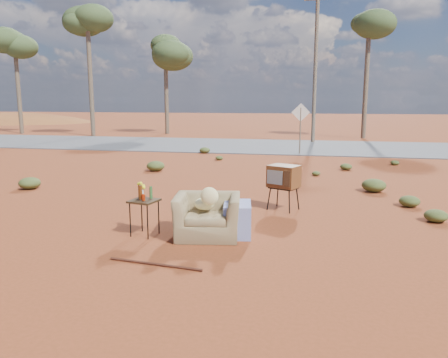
# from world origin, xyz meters

# --- Properties ---
(ground) EXTENTS (140.00, 140.00, 0.00)m
(ground) POSITION_xyz_m (0.00, 0.00, 0.00)
(ground) COLOR maroon
(ground) RESTS_ON ground
(highway) EXTENTS (140.00, 7.00, 0.04)m
(highway) POSITION_xyz_m (0.00, 15.00, 0.02)
(highway) COLOR #565659
(highway) RESTS_ON ground
(dirt_mound) EXTENTS (26.00, 18.00, 2.00)m
(dirt_mound) POSITION_xyz_m (-30.00, 34.00, 0.00)
(dirt_mound) COLOR brown
(dirt_mound) RESTS_ON ground
(armchair) EXTENTS (1.39, 1.03, 0.97)m
(armchair) POSITION_xyz_m (0.49, 0.04, 0.45)
(armchair) COLOR olive
(armchair) RESTS_ON ground
(tv_unit) EXTENTS (0.74, 0.68, 0.96)m
(tv_unit) POSITION_xyz_m (1.54, 2.14, 0.72)
(tv_unit) COLOR black
(tv_unit) RESTS_ON ground
(side_table) EXTENTS (0.52, 0.52, 0.90)m
(side_table) POSITION_xyz_m (-0.70, -0.13, 0.65)
(side_table) COLOR #332412
(side_table) RESTS_ON ground
(rusty_bar) EXTENTS (1.44, 0.20, 0.04)m
(rusty_bar) POSITION_xyz_m (-0.00, -1.46, 0.02)
(rusty_bar) COLOR #481F13
(rusty_bar) RESTS_ON ground
(road_sign) EXTENTS (0.78, 0.06, 2.19)m
(road_sign) POSITION_xyz_m (1.50, 12.00, 1.50)
(road_sign) COLOR brown
(road_sign) RESTS_ON ground
(eucalyptus_far_left) EXTENTS (3.20, 3.20, 7.10)m
(eucalyptus_far_left) POSITION_xyz_m (-18.00, 20.00, 5.94)
(eucalyptus_far_left) COLOR brown
(eucalyptus_far_left) RESTS_ON ground
(eucalyptus_left) EXTENTS (3.20, 3.20, 8.10)m
(eucalyptus_left) POSITION_xyz_m (-12.00, 19.00, 6.92)
(eucalyptus_left) COLOR brown
(eucalyptus_left) RESTS_ON ground
(eucalyptus_near_left) EXTENTS (3.20, 3.20, 6.60)m
(eucalyptus_near_left) POSITION_xyz_m (-8.00, 22.00, 5.45)
(eucalyptus_near_left) COLOR brown
(eucalyptus_near_left) RESTS_ON ground
(eucalyptus_center) EXTENTS (3.20, 3.20, 7.60)m
(eucalyptus_center) POSITION_xyz_m (5.00, 21.00, 6.43)
(eucalyptus_center) COLOR brown
(eucalyptus_center) RESTS_ON ground
(utility_pole_center) EXTENTS (1.40, 0.20, 8.00)m
(utility_pole_center) POSITION_xyz_m (2.00, 17.50, 4.15)
(utility_pole_center) COLOR brown
(utility_pole_center) RESTS_ON ground
(scrub_patch) EXTENTS (17.49, 8.07, 0.33)m
(scrub_patch) POSITION_xyz_m (-0.82, 4.41, 0.14)
(scrub_patch) COLOR #435224
(scrub_patch) RESTS_ON ground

